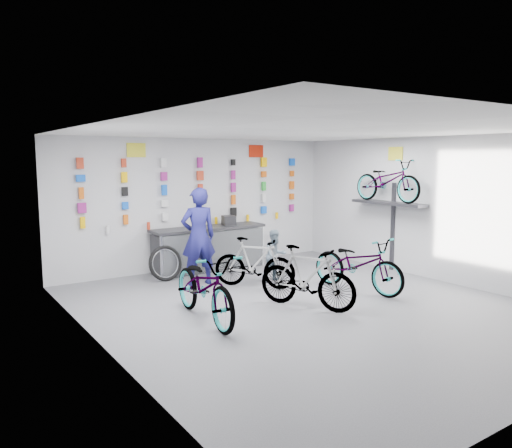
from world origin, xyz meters
TOP-DOWN VIEW (x-y plane):
  - floor at (0.00, 0.00)m, footprint 8.00×8.00m
  - ceiling at (0.00, 0.00)m, footprint 8.00×8.00m
  - wall_back at (0.00, 4.00)m, footprint 7.00×0.00m
  - wall_left at (-3.50, 0.00)m, footprint 0.00×8.00m
  - wall_right at (3.50, 0.00)m, footprint 0.00×8.00m
  - counter at (0.00, 3.54)m, footprint 2.70×0.66m
  - merch_wall at (-0.04, 3.93)m, footprint 5.57×0.08m
  - wall_bracket at (3.33, 1.20)m, footprint 0.39×1.90m
  - sign_left at (-1.50, 3.98)m, footprint 0.42×0.02m
  - sign_right at (1.60, 3.98)m, footprint 0.42×0.02m
  - sign_side at (3.48, 1.20)m, footprint 0.02×0.40m
  - bike_left at (-1.81, 0.41)m, footprint 0.91×2.16m
  - bike_center at (-0.05, 0.02)m, footprint 1.20×1.83m
  - bike_right at (1.49, 0.33)m, footprint 1.03×2.11m
  - bike_service at (-0.02, 1.66)m, footprint 1.41×1.59m
  - bike_wall at (3.25, 1.20)m, footprint 0.63×1.80m
  - clerk at (-0.82, 2.49)m, footprint 0.78×0.58m
  - customer at (0.62, 1.83)m, footprint 0.54×0.42m
  - spare_wheel at (-1.25, 3.17)m, footprint 0.76×0.27m
  - register at (0.53, 3.55)m, footprint 0.34×0.36m

SIDE VIEW (x-z plane):
  - floor at x=0.00m, z-range 0.00..0.00m
  - spare_wheel at x=-1.25m, z-range -0.01..0.74m
  - counter at x=0.00m, z-range -0.01..0.99m
  - bike_service at x=-0.02m, z-range 0.00..1.00m
  - bike_right at x=1.49m, z-range 0.00..1.06m
  - bike_center at x=-0.05m, z-range 0.00..1.07m
  - customer at x=0.62m, z-range 0.00..1.08m
  - bike_left at x=-1.81m, z-range 0.00..1.11m
  - clerk at x=-0.82m, z-range 0.00..1.97m
  - register at x=0.53m, z-range 1.00..1.22m
  - wall_bracket at x=3.33m, z-range 0.46..2.46m
  - wall_back at x=0.00m, z-range -2.00..5.00m
  - wall_left at x=-3.50m, z-range -2.50..5.50m
  - wall_right at x=3.50m, z-range -2.50..5.50m
  - merch_wall at x=-0.04m, z-range 1.02..2.59m
  - bike_wall at x=3.25m, z-range 1.58..2.53m
  - sign_side at x=3.48m, z-range 2.50..2.80m
  - sign_left at x=-1.50m, z-range 2.57..2.87m
  - sign_right at x=1.60m, z-range 2.57..2.87m
  - ceiling at x=0.00m, z-range 3.00..3.00m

